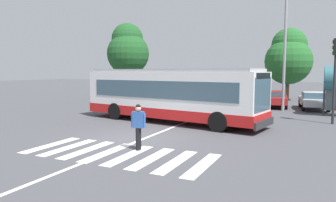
# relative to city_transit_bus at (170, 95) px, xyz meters

# --- Properties ---
(ground_plane) EXTENTS (160.00, 160.00, 0.00)m
(ground_plane) POSITION_rel_city_transit_bus_xyz_m (0.46, -4.73, -1.59)
(ground_plane) COLOR #47474C
(city_transit_bus) EXTENTS (11.33, 4.52, 3.06)m
(city_transit_bus) POSITION_rel_city_transit_bus_xyz_m (0.00, 0.00, 0.00)
(city_transit_bus) COLOR black
(city_transit_bus) RESTS_ON ground_plane
(pedestrian_crossing_street) EXTENTS (0.58, 0.29, 1.72)m
(pedestrian_crossing_street) POSITION_rel_city_transit_bus_xyz_m (1.66, -6.48, -0.62)
(pedestrian_crossing_street) COLOR black
(pedestrian_crossing_street) RESTS_ON ground_plane
(parked_car_white) EXTENTS (2.06, 4.59, 1.35)m
(parked_car_white) POSITION_rel_city_transit_bus_xyz_m (-3.32, 9.84, -0.82)
(parked_car_white) COLOR black
(parked_car_white) RESTS_ON ground_plane
(parked_car_teal) EXTENTS (2.07, 4.59, 1.35)m
(parked_car_teal) POSITION_rel_city_transit_bus_xyz_m (-0.77, 9.90, -0.82)
(parked_car_teal) COLOR black
(parked_car_teal) RESTS_ON ground_plane
(parked_car_charcoal) EXTENTS (1.98, 4.56, 1.35)m
(parked_car_charcoal) POSITION_rel_city_transit_bus_xyz_m (2.19, 10.27, -0.82)
(parked_car_charcoal) COLOR black
(parked_car_charcoal) RESTS_ON ground_plane
(parked_car_red) EXTENTS (2.23, 4.65, 1.35)m
(parked_car_red) POSITION_rel_city_transit_bus_xyz_m (4.69, 10.38, -0.82)
(parked_car_red) COLOR black
(parked_car_red) RESTS_ON ground_plane
(parked_car_silver) EXTENTS (2.34, 4.68, 1.35)m
(parked_car_silver) POSITION_rel_city_transit_bus_xyz_m (7.55, 9.97, -0.82)
(parked_car_silver) COLOR black
(parked_car_silver) RESTS_ON ground_plane
(traffic_light_far_corner) EXTENTS (0.33, 0.32, 4.71)m
(traffic_light_far_corner) POSITION_rel_city_transit_bus_xyz_m (8.52, 3.09, 1.57)
(traffic_light_far_corner) COLOR #28282B
(traffic_light_far_corner) RESTS_ON ground_plane
(twin_arm_street_lamp) EXTENTS (5.01, 0.32, 9.11)m
(twin_arm_street_lamp) POSITION_rel_city_transit_bus_xyz_m (5.47, 8.25, 4.04)
(twin_arm_street_lamp) COLOR #939399
(twin_arm_street_lamp) RESTS_ON ground_plane
(background_tree_left) EXTENTS (4.09, 4.09, 7.60)m
(background_tree_left) POSITION_rel_city_transit_bus_xyz_m (-9.08, 9.89, 3.46)
(background_tree_left) COLOR brown
(background_tree_left) RESTS_ON ground_plane
(background_tree_right) EXTENTS (4.59, 4.59, 7.24)m
(background_tree_right) POSITION_rel_city_transit_bus_xyz_m (5.11, 17.18, 2.80)
(background_tree_right) COLOR brown
(background_tree_right) RESTS_ON ground_plane
(crosswalk_painted_stripes) EXTENTS (6.79, 2.86, 0.01)m
(crosswalk_painted_stripes) POSITION_rel_city_transit_bus_xyz_m (1.28, -7.27, -1.58)
(crosswalk_painted_stripes) COLOR silver
(crosswalk_painted_stripes) RESTS_ON ground_plane
(lane_center_line) EXTENTS (0.16, 24.00, 0.01)m
(lane_center_line) POSITION_rel_city_transit_bus_xyz_m (0.87, -2.73, -1.58)
(lane_center_line) COLOR silver
(lane_center_line) RESTS_ON ground_plane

